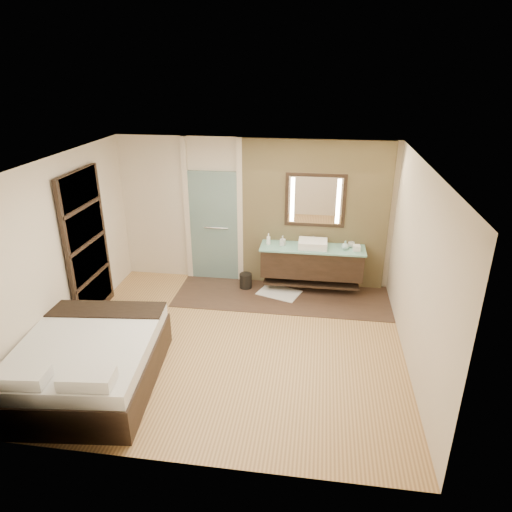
% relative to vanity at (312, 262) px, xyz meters
% --- Properties ---
extents(floor, '(5.00, 5.00, 0.00)m').
position_rel_vanity_xyz_m(floor, '(-1.10, -1.92, -0.58)').
color(floor, '#96683F').
rests_on(floor, ground).
extents(tile_strip, '(3.80, 1.30, 0.01)m').
position_rel_vanity_xyz_m(tile_strip, '(-0.50, -0.32, -0.57)').
color(tile_strip, '#3C2A20').
rests_on(tile_strip, floor).
extents(stone_wall, '(2.60, 0.08, 2.70)m').
position_rel_vanity_xyz_m(stone_wall, '(0.00, 0.29, 0.77)').
color(stone_wall, tan).
rests_on(stone_wall, floor).
extents(vanity, '(1.85, 0.55, 0.88)m').
position_rel_vanity_xyz_m(vanity, '(0.00, 0.00, 0.00)').
color(vanity, black).
rests_on(vanity, stone_wall).
extents(mirror_unit, '(1.06, 0.04, 0.96)m').
position_rel_vanity_xyz_m(mirror_unit, '(0.00, 0.24, 1.07)').
color(mirror_unit, black).
rests_on(mirror_unit, stone_wall).
extents(frosted_door, '(1.10, 0.12, 2.70)m').
position_rel_vanity_xyz_m(frosted_door, '(-1.85, 0.28, 0.56)').
color(frosted_door, '#A5D0CB').
rests_on(frosted_door, floor).
extents(shoji_partition, '(0.06, 1.20, 2.40)m').
position_rel_vanity_xyz_m(shoji_partition, '(-3.53, -1.32, 0.63)').
color(shoji_partition, black).
rests_on(shoji_partition, floor).
extents(bed, '(1.87, 2.25, 0.80)m').
position_rel_vanity_xyz_m(bed, '(-2.75, -3.08, -0.25)').
color(bed, black).
rests_on(bed, floor).
extents(bath_mat, '(0.85, 0.71, 0.02)m').
position_rel_vanity_xyz_m(bath_mat, '(-0.56, -0.21, -0.56)').
color(bath_mat, white).
rests_on(bath_mat, floor).
extents(waste_bin, '(0.25, 0.25, 0.29)m').
position_rel_vanity_xyz_m(waste_bin, '(-1.20, -0.07, -0.44)').
color(waste_bin, black).
rests_on(waste_bin, floor).
extents(tissue_box, '(0.13, 0.13, 0.10)m').
position_rel_vanity_xyz_m(tissue_box, '(0.76, -0.07, 0.33)').
color(tissue_box, white).
rests_on(tissue_box, vanity).
extents(soap_bottle_a, '(0.10, 0.10, 0.20)m').
position_rel_vanity_xyz_m(soap_bottle_a, '(-0.79, 0.00, 0.39)').
color(soap_bottle_a, white).
rests_on(soap_bottle_a, vanity).
extents(soap_bottle_b, '(0.10, 0.10, 0.18)m').
position_rel_vanity_xyz_m(soap_bottle_b, '(-0.54, 0.00, 0.37)').
color(soap_bottle_b, '#B2B2B2').
rests_on(soap_bottle_b, vanity).
extents(soap_bottle_c, '(0.16, 0.16, 0.15)m').
position_rel_vanity_xyz_m(soap_bottle_c, '(0.56, -0.02, 0.36)').
color(soap_bottle_c, '#AAD6D6').
rests_on(soap_bottle_c, vanity).
extents(cup, '(0.14, 0.14, 0.09)m').
position_rel_vanity_xyz_m(cup, '(0.68, 0.09, 0.33)').
color(cup, silver).
rests_on(cup, vanity).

